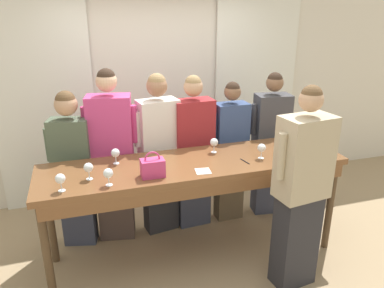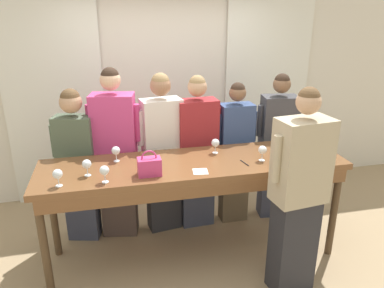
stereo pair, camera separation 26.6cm
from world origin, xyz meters
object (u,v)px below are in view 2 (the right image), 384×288
at_px(wine_glass_center_mid, 116,151).
at_px(wine_glass_center_right, 215,143).
at_px(wine_glass_back_mid, 306,154).
at_px(guest_olive_jacket, 78,164).
at_px(wine_glass_back_left, 104,171).
at_px(host_pouring, 298,195).
at_px(guest_cream_sweater, 162,153).
at_px(guest_striped_shirt, 197,152).
at_px(guest_pink_top, 116,154).
at_px(handbag, 149,166).
at_px(wine_glass_front_left, 283,144).
at_px(wine_bottle, 318,145).
at_px(guest_beige_cap, 277,146).
at_px(wine_glass_back_right, 87,164).
at_px(wine_glass_center_left, 302,144).
at_px(guest_navy_coat, 235,152).
at_px(tasting_bar, 194,172).
at_px(wine_glass_front_mid, 58,174).
at_px(wine_glass_front_right, 263,150).

distance_m(wine_glass_center_mid, wine_glass_center_right, 0.96).
distance_m(wine_glass_back_mid, guest_olive_jacket, 2.26).
bearing_deg(wine_glass_back_left, host_pouring, -14.49).
bearing_deg(guest_cream_sweater, guest_striped_shirt, -0.00).
distance_m(guest_olive_jacket, guest_pink_top, 0.40).
height_order(handbag, wine_glass_front_left, handbag).
height_order(wine_bottle, wine_glass_center_right, wine_bottle).
bearing_deg(handbag, guest_beige_cap, 26.25).
bearing_deg(wine_glass_back_right, host_pouring, -18.42).
height_order(wine_glass_back_right, host_pouring, host_pouring).
xyz_separation_m(wine_bottle, guest_pink_top, (-1.90, 0.69, -0.20)).
bearing_deg(wine_glass_back_mid, wine_glass_center_left, 68.89).
bearing_deg(guest_navy_coat, wine_glass_center_right, -131.47).
height_order(wine_glass_back_mid, guest_olive_jacket, guest_olive_jacket).
relative_size(wine_glass_center_mid, guest_beige_cap, 0.09).
height_order(handbag, wine_glass_back_left, handbag).
height_order(guest_beige_cap, host_pouring, host_pouring).
height_order(wine_glass_center_mid, guest_pink_top, guest_pink_top).
bearing_deg(tasting_bar, wine_glass_back_mid, -15.35).
height_order(guest_pink_top, guest_navy_coat, guest_pink_top).
distance_m(wine_glass_center_mid, guest_olive_jacket, 0.61).
height_order(wine_glass_front_mid, guest_olive_jacket, guest_olive_jacket).
height_order(wine_glass_front_right, wine_glass_center_right, same).
bearing_deg(wine_glass_center_left, guest_olive_jacket, 164.23).
relative_size(wine_glass_front_left, guest_pink_top, 0.08).
relative_size(handbag, wine_glass_center_left, 1.54).
bearing_deg(guest_olive_jacket, wine_glass_back_left, -71.02).
xyz_separation_m(wine_glass_front_left, wine_glass_center_mid, (-1.61, 0.17, 0.00)).
xyz_separation_m(wine_glass_back_left, guest_olive_jacket, (-0.28, 0.83, -0.26)).
bearing_deg(host_pouring, handbag, 158.47).
distance_m(wine_glass_back_mid, host_pouring, 0.49).
distance_m(tasting_bar, wine_glass_back_right, 0.98).
bearing_deg(guest_striped_shirt, wine_glass_center_left, -34.01).
relative_size(wine_glass_front_right, guest_cream_sweater, 0.08).
relative_size(wine_glass_front_mid, wine_glass_center_mid, 1.00).
bearing_deg(guest_pink_top, wine_glass_back_left, -97.43).
height_order(guest_navy_coat, guest_beige_cap, guest_beige_cap).
distance_m(wine_bottle, wine_glass_front_right, 0.56).
distance_m(wine_glass_back_right, guest_olive_jacket, 0.72).
bearing_deg(guest_pink_top, wine_glass_back_right, -110.99).
xyz_separation_m(wine_glass_back_left, guest_beige_cap, (1.92, 0.83, -0.25)).
relative_size(guest_olive_jacket, guest_navy_coat, 1.01).
xyz_separation_m(wine_glass_back_mid, guest_olive_jacket, (-2.08, 0.86, -0.26)).
xyz_separation_m(wine_glass_center_right, wine_glass_back_mid, (0.72, -0.46, 0.00)).
bearing_deg(wine_glass_back_mid, guest_cream_sweater, 144.30).
distance_m(guest_pink_top, guest_striped_shirt, 0.87).
xyz_separation_m(wine_glass_front_right, wine_glass_back_left, (-1.45, -0.15, 0.00)).
distance_m(tasting_bar, guest_navy_coat, 0.85).
bearing_deg(wine_glass_back_mid, wine_bottle, 37.54).
distance_m(handbag, wine_glass_center_mid, 0.46).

